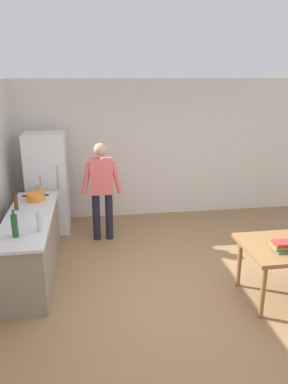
% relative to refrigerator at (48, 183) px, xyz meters
% --- Properties ---
extents(ground_plane, '(14.00, 14.00, 0.00)m').
position_rel_refrigerator_xyz_m(ground_plane, '(1.90, -2.40, -0.90)').
color(ground_plane, '#936D47').
extents(wall_back, '(6.40, 0.12, 2.70)m').
position_rel_refrigerator_xyz_m(wall_back, '(1.90, 0.60, 0.45)').
color(wall_back, silver).
rests_on(wall_back, ground_plane).
extents(kitchen_counter, '(0.64, 2.20, 0.90)m').
position_rel_refrigerator_xyz_m(kitchen_counter, '(-0.10, -1.60, -0.45)').
color(kitchen_counter, gray).
rests_on(kitchen_counter, ground_plane).
extents(refrigerator, '(0.70, 0.67, 1.80)m').
position_rel_refrigerator_xyz_m(refrigerator, '(0.00, 0.00, 0.00)').
color(refrigerator, white).
rests_on(refrigerator, ground_plane).
extents(person, '(0.70, 0.22, 1.70)m').
position_rel_refrigerator_xyz_m(person, '(0.95, -0.55, 0.08)').
color(person, '#1E1E2D').
rests_on(person, ground_plane).
extents(cooking_pot, '(0.40, 0.28, 0.12)m').
position_rel_refrigerator_xyz_m(cooking_pot, '(-0.08, -0.95, 0.06)').
color(cooking_pot, orange).
rests_on(cooking_pot, kitchen_counter).
extents(utensil_jar, '(0.11, 0.11, 0.32)m').
position_rel_refrigerator_xyz_m(utensil_jar, '(-0.05, -0.62, 0.08)').
color(utensil_jar, tan).
rests_on(utensil_jar, kitchen_counter).
extents(bottle_wine_green, '(0.08, 0.08, 0.34)m').
position_rel_refrigerator_xyz_m(bottle_wine_green, '(-0.15, -2.29, 0.15)').
color(bottle_wine_green, '#1E5123').
rests_on(bottle_wine_green, kitchen_counter).
extents(bottle_beer_brown, '(0.06, 0.06, 0.26)m').
position_rel_refrigerator_xyz_m(bottle_beer_brown, '(-0.31, -1.33, 0.11)').
color(bottle_beer_brown, '#5B3314').
rests_on(bottle_beer_brown, kitchen_counter).
extents(bottle_water_clear, '(0.07, 0.07, 0.30)m').
position_rel_refrigerator_xyz_m(bottle_water_clear, '(0.12, -2.16, 0.13)').
color(bottle_water_clear, silver).
rests_on(bottle_water_clear, kitchen_counter).
extents(book_stack, '(0.27, 0.20, 0.13)m').
position_rel_refrigerator_xyz_m(book_stack, '(3.02, -2.83, -0.09)').
color(book_stack, '#387A47').
rests_on(book_stack, dining_table).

